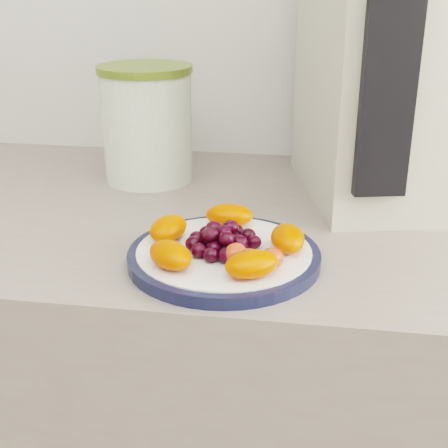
# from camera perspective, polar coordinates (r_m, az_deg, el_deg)

# --- Properties ---
(plate_rim) EXTENTS (0.23, 0.23, 0.01)m
(plate_rim) POSITION_cam_1_polar(r_m,az_deg,el_deg) (0.75, 0.00, -3.02)
(plate_rim) COLOR #121733
(plate_rim) RESTS_ON counter
(plate_face) EXTENTS (0.21, 0.21, 0.02)m
(plate_face) POSITION_cam_1_polar(r_m,az_deg,el_deg) (0.74, 0.00, -2.95)
(plate_face) COLOR white
(plate_face) RESTS_ON counter
(canister) EXTENTS (0.18, 0.18, 0.17)m
(canister) POSITION_cam_1_polar(r_m,az_deg,el_deg) (1.03, -7.03, 8.75)
(canister) COLOR #416C12
(canister) RESTS_ON counter
(canister_lid) EXTENTS (0.18, 0.18, 0.01)m
(canister_lid) POSITION_cam_1_polar(r_m,az_deg,el_deg) (1.01, -7.28, 13.87)
(canister_lid) COLOR #5D7122
(canister_lid) RESTS_ON canister
(appliance_body) EXTENTS (0.29, 0.35, 0.39)m
(appliance_body) POSITION_cam_1_polar(r_m,az_deg,el_deg) (0.97, 14.97, 13.78)
(appliance_body) COLOR beige
(appliance_body) RESTS_ON counter
(appliance_panel) EXTENTS (0.07, 0.04, 0.29)m
(appliance_panel) POSITION_cam_1_polar(r_m,az_deg,el_deg) (0.80, 14.80, 12.50)
(appliance_panel) COLOR black
(appliance_panel) RESTS_ON appliance_body
(fruit_plate) EXTENTS (0.20, 0.19, 0.03)m
(fruit_plate) POSITION_cam_1_polar(r_m,az_deg,el_deg) (0.73, 0.10, -1.62)
(fruit_plate) COLOR #F03B00
(fruit_plate) RESTS_ON plate_face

